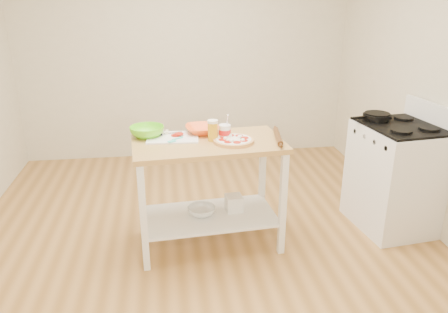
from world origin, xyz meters
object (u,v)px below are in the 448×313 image
gas_stove (395,176)px  knife (162,134)px  rolling_pin (278,137)px  shelf_bin (234,203)px  orange_bowl (202,129)px  cutting_board (173,137)px  prep_island (209,171)px  beer_pint (213,130)px  skillet (376,116)px  spatula (175,140)px  green_bowl (147,132)px  pizza (234,140)px  shelf_glass_bowl (201,211)px  yogurt_tub (225,132)px

gas_stove → knife: bearing=170.6°
rolling_pin → shelf_bin: bearing=167.4°
orange_bowl → cutting_board: bearing=-160.9°
gas_stove → rolling_pin: bearing=178.6°
prep_island → shelf_bin: bearing=14.2°
cutting_board → knife: cutting_board is taller
cutting_board → beer_pint: 0.34m
skillet → rolling_pin: 1.00m
spatula → green_bowl: green_bowl is taller
gas_stove → pizza: 1.53m
green_bowl → shelf_bin: bearing=-11.0°
prep_island → skillet: skillet is taller
skillet → cutting_board: size_ratio=0.91×
pizza → shelf_bin: (0.02, 0.10, -0.59)m
pizza → cutting_board: 0.50m
gas_stove → shelf_bin: 1.44m
knife → beer_pint: bearing=-35.9°
prep_island → orange_bowl: (-0.03, 0.21, 0.28)m
gas_stove → beer_pint: gas_stove is taller
prep_island → pizza: 0.33m
skillet → knife: 1.86m
prep_island → rolling_pin: 0.61m
spatula → shelf_glass_bowl: bearing=-39.2°
knife → shelf_glass_bowl: (0.29, -0.17, -0.62)m
spatula → shelf_glass_bowl: size_ratio=0.54×
spatula → cutting_board: bearing=65.3°
skillet → knife: (-1.86, -0.09, -0.06)m
skillet → orange_bowl: bearing=172.0°
shelf_glass_bowl → cutting_board: bearing=150.2°
rolling_pin → shelf_bin: 0.69m
skillet → green_bowl: 1.97m
prep_island → gas_stove: bearing=2.8°
skillet → beer_pint: beer_pint is taller
spatula → rolling_pin: 0.81m
beer_pint → knife: bearing=158.3°
spatula → orange_bowl: 0.29m
rolling_pin → spatula: bearing=176.6°
skillet → shelf_bin: bearing=179.4°
cutting_board → beer_pint: bearing=-15.5°
beer_pint → shelf_glass_bowl: beer_pint is taller
prep_island → cutting_board: 0.40m
cutting_board → spatula: 0.10m
prep_island → knife: bearing=153.5°
orange_bowl → shelf_bin: (0.24, -0.16, -0.61)m
shelf_glass_bowl → rolling_pin: bearing=-2.7°
pizza → knife: (-0.55, 0.22, 0.00)m
pizza → knife: pizza is taller
knife → green_bowl: (-0.11, 0.01, 0.03)m
beer_pint → cutting_board: bearing=160.8°
yogurt_tub → orange_bowl: bearing=135.0°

